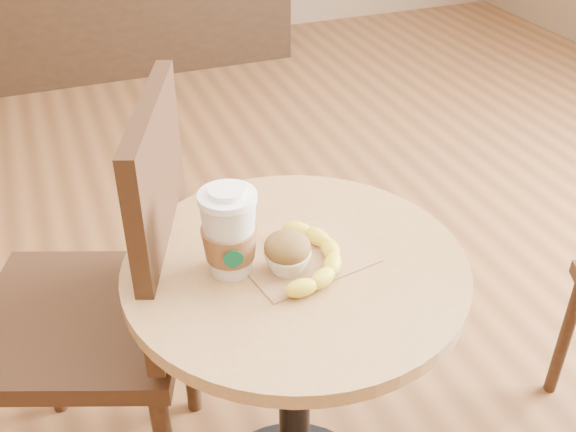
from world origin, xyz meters
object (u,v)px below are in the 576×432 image
object	(u,v)px
muffin	(287,253)
banana	(308,255)
cafe_table	(295,351)
coffee_cup	(229,235)
chair_left	(111,300)

from	to	relation	value
muffin	banana	bearing A→B (deg)	8.72
cafe_table	coffee_cup	bearing A→B (deg)	169.05
chair_left	banana	bearing A→B (deg)	75.16
cafe_table	coffee_cup	distance (m)	0.34
chair_left	muffin	bearing A→B (deg)	70.86
chair_left	banana	world-z (taller)	chair_left
chair_left	banana	distance (m)	0.48
cafe_table	chair_left	world-z (taller)	chair_left
cafe_table	banana	xyz separation A→B (m)	(0.02, -0.01, 0.25)
banana	coffee_cup	bearing A→B (deg)	-169.42
coffee_cup	muffin	xyz separation A→B (m)	(0.10, -0.04, -0.04)
chair_left	muffin	xyz separation A→B (m)	(0.31, -0.26, 0.23)
chair_left	muffin	size ratio (longest dim) A/B	11.63
coffee_cup	banana	xyz separation A→B (m)	(0.14, -0.04, -0.06)
cafe_table	chair_left	size ratio (longest dim) A/B	0.73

